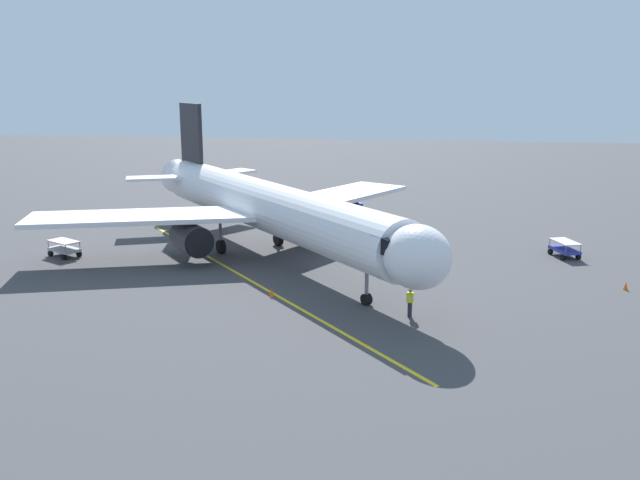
# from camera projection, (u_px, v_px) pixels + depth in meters

# --- Properties ---
(ground_plane) EXTENTS (220.00, 220.00, 0.00)m
(ground_plane) POSITION_uv_depth(u_px,v_px,m) (253.00, 249.00, 55.04)
(ground_plane) COLOR #424244
(apron_lead_in_line) EXTENTS (26.14, 30.59, 0.01)m
(apron_lead_in_line) POSITION_uv_depth(u_px,v_px,m) (247.00, 279.00, 46.72)
(apron_lead_in_line) COLOR yellow
(apron_lead_in_line) RESTS_ON ground
(airplane) EXTENTS (32.29, 33.67, 11.50)m
(airplane) POSITION_uv_depth(u_px,v_px,m) (264.00, 207.00, 51.80)
(airplane) COLOR white
(airplane) RESTS_ON ground
(ground_crew_marshaller) EXTENTS (0.45, 0.34, 1.71)m
(ground_crew_marshaller) POSITION_uv_depth(u_px,v_px,m) (410.00, 302.00, 38.95)
(ground_crew_marshaller) COLOR #23232D
(ground_crew_marshaller) RESTS_ON ground
(belt_loader_near_nose) EXTENTS (3.01, 4.66, 2.32)m
(belt_loader_near_nose) POSITION_uv_depth(u_px,v_px,m) (354.00, 205.00, 71.15)
(belt_loader_near_nose) COLOR #2D3899
(belt_loader_near_nose) RESTS_ON ground
(baggage_cart_portside) EXTENTS (2.24, 2.92, 1.27)m
(baggage_cart_portside) POSITION_uv_depth(u_px,v_px,m) (565.00, 249.00, 52.47)
(baggage_cart_portside) COLOR #2D3899
(baggage_cart_portside) RESTS_ON ground
(baggage_cart_starboard_side) EXTENTS (2.95, 2.48, 1.27)m
(baggage_cart_starboard_side) POSITION_uv_depth(u_px,v_px,m) (64.00, 248.00, 52.60)
(baggage_cart_starboard_side) COLOR #9E9EA3
(baggage_cart_starboard_side) RESTS_ON ground
(safety_cone_nose_left) EXTENTS (0.32, 0.32, 0.55)m
(safety_cone_nose_left) POSITION_uv_depth(u_px,v_px,m) (626.00, 286.00, 44.15)
(safety_cone_nose_left) COLOR #F2590F
(safety_cone_nose_left) RESTS_ON ground
(safety_cone_nose_right) EXTENTS (0.32, 0.32, 0.55)m
(safety_cone_nose_right) POSITION_uv_depth(u_px,v_px,m) (272.00, 293.00, 42.75)
(safety_cone_nose_right) COLOR #F2590F
(safety_cone_nose_right) RESTS_ON ground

